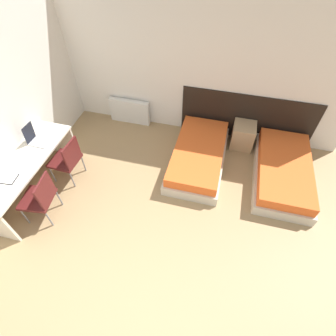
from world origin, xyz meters
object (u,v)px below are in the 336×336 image
object	(u,v)px
bed_near_window	(198,156)
chair_near_laptop	(67,159)
bed_near_door	(283,171)
laptop	(36,139)
nightstand	(243,136)
chair_near_notebook	(40,197)

from	to	relation	value
bed_near_window	chair_near_laptop	xyz separation A→B (m)	(-2.14, -0.92, 0.29)
bed_near_window	bed_near_door	bearing A→B (deg)	0.00
bed_near_door	laptop	distance (m)	4.28
bed_near_window	nightstand	size ratio (longest dim) A/B	3.66
nightstand	chair_near_laptop	distance (m)	3.34
nightstand	laptop	bearing A→B (deg)	-154.50
chair_near_laptop	laptop	size ratio (longest dim) A/B	2.52
bed_near_window	nightstand	xyz separation A→B (m)	(0.77, 0.71, 0.07)
bed_near_door	chair_near_notebook	size ratio (longest dim) A/B	2.14
bed_near_door	chair_near_laptop	bearing A→B (deg)	-165.89
bed_near_window	chair_near_notebook	size ratio (longest dim) A/B	2.14
bed_near_window	nightstand	world-z (taller)	nightstand
bed_near_window	laptop	xyz separation A→B (m)	(-2.61, -0.90, 0.62)
laptop	bed_near_door	bearing A→B (deg)	14.41
nightstand	bed_near_window	bearing A→B (deg)	-137.22
bed_near_door	chair_near_laptop	size ratio (longest dim) A/B	2.14
bed_near_door	chair_near_notebook	bearing A→B (deg)	-154.58
chair_near_notebook	laptop	world-z (taller)	laptop
nightstand	chair_near_laptop	world-z (taller)	chair_near_laptop
nightstand	laptop	world-z (taller)	laptop
chair_near_notebook	bed_near_window	bearing A→B (deg)	31.64
laptop	nightstand	bearing A→B (deg)	27.63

